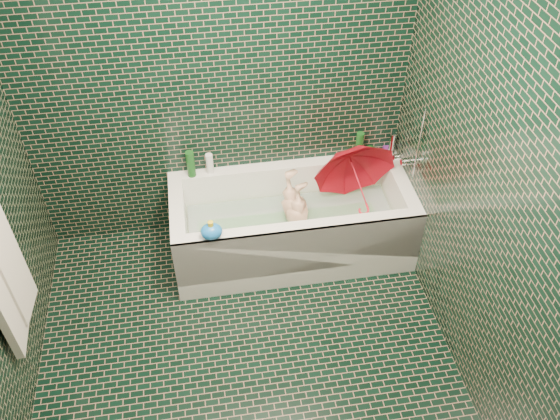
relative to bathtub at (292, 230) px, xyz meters
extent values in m
plane|color=black|center=(-0.45, -1.01, -0.21)|extent=(2.80, 2.80, 0.00)
plane|color=black|center=(-0.45, 0.39, 1.04)|extent=(2.80, 0.00, 2.80)
plane|color=black|center=(0.85, -1.01, 1.04)|extent=(0.00, 2.80, 2.80)
cube|color=white|center=(0.00, 0.02, -0.14)|extent=(1.70, 0.75, 0.15)
cube|color=white|center=(0.00, 0.34, 0.14)|extent=(1.70, 0.10, 0.40)
cube|color=white|center=(0.00, -0.31, 0.14)|extent=(1.70, 0.10, 0.40)
cube|color=white|center=(0.80, 0.02, 0.14)|extent=(0.10, 0.55, 0.40)
cube|color=white|center=(-0.80, 0.02, 0.14)|extent=(0.10, 0.55, 0.40)
cube|color=white|center=(0.00, -0.35, 0.06)|extent=(1.70, 0.02, 0.55)
cube|color=#3FCE29|center=(0.00, 0.02, -0.06)|extent=(1.35, 0.47, 0.01)
cube|color=silver|center=(0.00, 0.02, 0.09)|extent=(1.48, 0.53, 0.00)
cube|color=beige|center=(-1.68, -0.68, 0.83)|extent=(0.06, 0.26, 1.06)
cylinder|color=silver|center=(0.83, 0.02, 0.52)|extent=(0.14, 0.05, 0.05)
cylinder|color=silver|center=(0.75, 0.08, 0.52)|extent=(0.05, 0.04, 0.04)
cylinder|color=silver|center=(0.82, -0.08, 0.74)|extent=(0.01, 0.01, 0.55)
imported|color=tan|center=(0.04, -0.03, 0.10)|extent=(0.88, 0.48, 0.25)
imported|color=red|center=(0.48, 0.03, 0.36)|extent=(0.75, 0.72, 0.81)
imported|color=white|center=(0.80, 0.32, 0.34)|extent=(0.13, 0.13, 0.25)
imported|color=#5D1F75|center=(0.80, 0.34, 0.34)|extent=(0.09, 0.09, 0.19)
imported|color=#144817|center=(0.64, 0.34, 0.34)|extent=(0.13, 0.13, 0.15)
cylinder|color=#144817|center=(0.55, 0.31, 0.46)|extent=(0.06, 0.06, 0.24)
cylinder|color=silver|center=(0.80, 0.32, 0.44)|extent=(0.06, 0.06, 0.20)
cylinder|color=#144817|center=(-0.68, 0.33, 0.44)|extent=(0.06, 0.06, 0.21)
cylinder|color=white|center=(-0.54, 0.34, 0.42)|extent=(0.06, 0.06, 0.16)
ellipsoid|color=yellow|center=(0.54, 0.35, 0.37)|extent=(0.09, 0.07, 0.06)
sphere|color=yellow|center=(0.57, 0.35, 0.41)|extent=(0.04, 0.04, 0.04)
cone|color=orange|center=(0.60, 0.34, 0.41)|extent=(0.02, 0.02, 0.02)
ellipsoid|color=blue|center=(-0.58, -0.32, 0.40)|extent=(0.16, 0.14, 0.11)
cylinder|color=yellow|center=(-0.58, -0.32, 0.46)|extent=(0.04, 0.04, 0.04)
camera|label=1|loc=(-0.58, -3.01, 3.06)|focal=38.00mm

